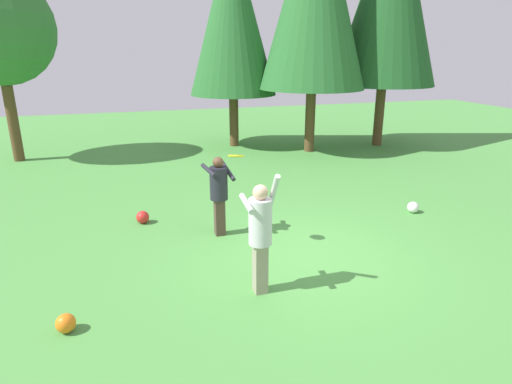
# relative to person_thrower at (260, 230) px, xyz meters

# --- Properties ---
(ground_plane) EXTENTS (40.00, 40.00, 0.00)m
(ground_plane) POSITION_rel_person_thrower_xyz_m (1.10, 0.91, -1.00)
(ground_plane) COLOR #4C9342
(person_thrower) EXTENTS (0.49, 0.59, 1.86)m
(person_thrower) POSITION_rel_person_thrower_xyz_m (0.00, 0.00, 0.00)
(person_thrower) COLOR gray
(person_thrower) RESTS_ON ground_plane
(person_catcher) EXTENTS (0.59, 0.63, 1.56)m
(person_catcher) POSITION_rel_person_thrower_xyz_m (-0.12, 2.25, -0.08)
(person_catcher) COLOR #4C382D
(person_catcher) RESTS_ON ground_plane
(frisbee) EXTENTS (0.35, 0.35, 0.11)m
(frisbee) POSITION_rel_person_thrower_xyz_m (0.04, 1.53, 0.73)
(frisbee) COLOR yellow
(ball_orange) EXTENTS (0.25, 0.25, 0.25)m
(ball_orange) POSITION_rel_person_thrower_xyz_m (-2.69, -0.22, -0.88)
(ball_orange) COLOR orange
(ball_orange) RESTS_ON ground_plane
(ball_white) EXTENTS (0.25, 0.25, 0.25)m
(ball_white) POSITION_rel_person_thrower_xyz_m (4.24, 2.17, -0.88)
(ball_white) COLOR white
(ball_white) RESTS_ON ground_plane
(ball_red) EXTENTS (0.27, 0.27, 0.27)m
(ball_red) POSITION_rel_person_thrower_xyz_m (-1.55, 3.28, -0.87)
(ball_red) COLOR red
(ball_red) RESTS_ON ground_plane
(tree_center) EXTENTS (3.09, 3.09, 7.39)m
(tree_center) POSITION_rel_person_thrower_xyz_m (2.17, 10.20, 3.61)
(tree_center) COLOR brown
(tree_center) RESTS_ON ground_plane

